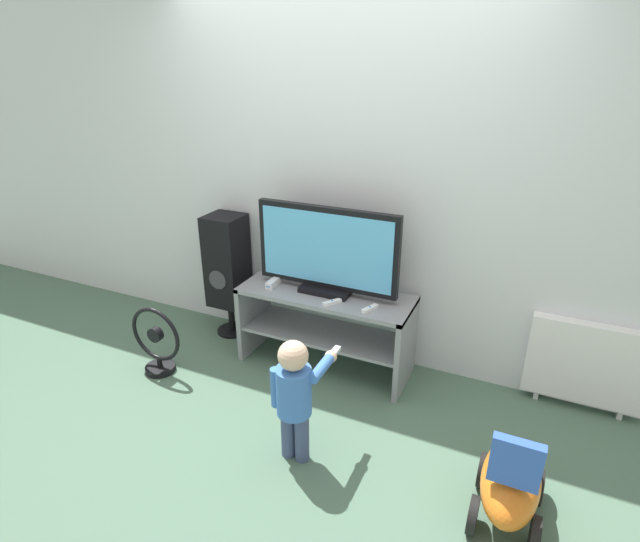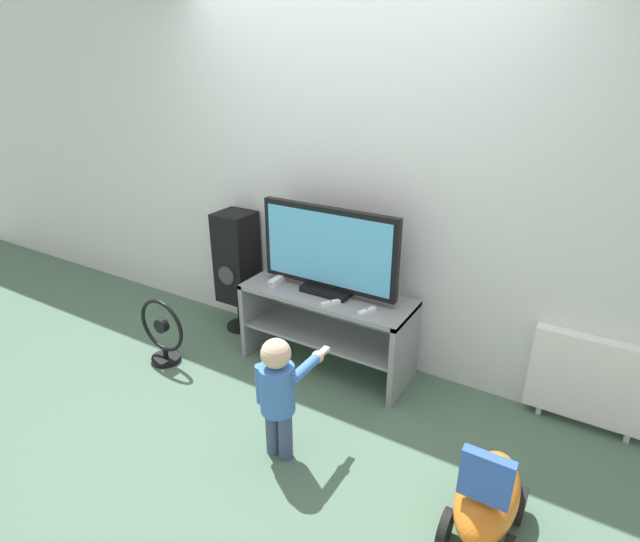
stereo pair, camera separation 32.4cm
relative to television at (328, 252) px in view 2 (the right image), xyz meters
The scene contains 12 objects.
ground_plane 0.90m from the television, 90.00° to the right, with size 16.00×16.00×0.00m, color #4C6B56.
wall_back 0.51m from the television, 90.00° to the left, with size 10.00×0.06×2.60m.
tv_stand 0.49m from the television, 90.00° to the right, with size 1.20×0.44×0.58m.
television is the anchor object (origin of this frame).
game_console 0.47m from the television, 169.80° to the right, with size 0.05×0.16×0.05m.
remote_primary 0.48m from the television, 20.30° to the right, with size 0.08×0.13×0.03m.
remote_secondary 0.34m from the television, 54.83° to the right, with size 0.10×0.13×0.03m.
child 1.03m from the television, 76.02° to the right, with size 0.28×0.43×0.74m.
speaker_tower 0.92m from the television, behind, with size 0.27×0.28×0.98m.
floor_fan 1.35m from the television, 150.40° to the right, with size 0.41×0.21×0.50m.
ride_on_toy 1.70m from the television, 32.40° to the right, with size 0.31×0.55×0.58m.
radiator 1.75m from the television, ahead, with size 0.68×0.08×0.60m.
Camera 2 is at (1.54, -2.42, 2.05)m, focal length 28.00 mm.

